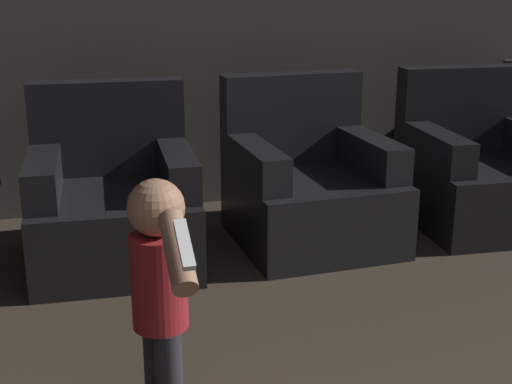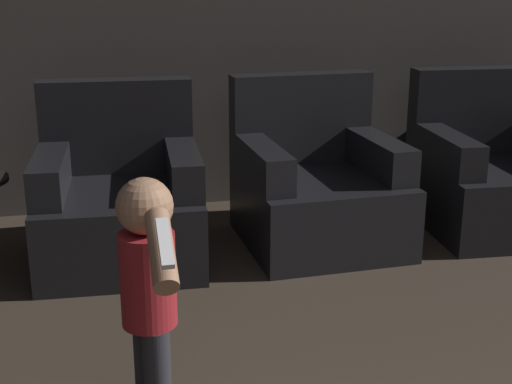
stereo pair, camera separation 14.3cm
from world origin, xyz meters
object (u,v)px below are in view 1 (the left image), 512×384
armchair_middle (309,187)px  armchair_right (481,173)px  person_toddler (160,282)px  armchair_left (113,203)px

armchair_middle → armchair_right: bearing=-2.2°
person_toddler → armchair_right: bearing=-69.8°
armchair_right → person_toddler: armchair_right is taller
armchair_middle → person_toddler: bearing=-127.6°
armchair_left → armchair_middle: 1.10m
armchair_right → person_toddler: (-2.18, -1.50, 0.20)m
armchair_middle → armchair_right: 1.12m
armchair_left → armchair_right: size_ratio=0.99×
armchair_left → person_toddler: (0.03, -1.50, 0.20)m
armchair_middle → armchair_right: (1.12, -0.00, 0.00)m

